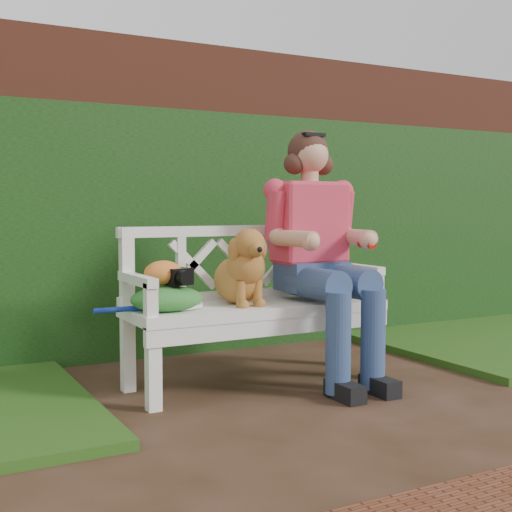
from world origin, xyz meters
name	(u,v)px	position (x,y,z in m)	size (l,w,h in m)	color
ground	(341,409)	(0.00, 0.00, 0.00)	(60.00, 60.00, 0.00)	black
brick_wall	(194,198)	(0.00, 1.90, 1.10)	(10.00, 0.30, 2.20)	brown
ivy_hedge	(206,232)	(0.00, 1.68, 0.85)	(10.00, 0.18, 1.70)	#23531A
garden_bench	(256,344)	(-0.15, 0.64, 0.24)	(1.58, 0.60, 0.48)	white
seated_woman	(314,253)	(0.23, 0.62, 0.76)	(0.64, 0.85, 1.51)	#CE244B
dog	(241,266)	(-0.26, 0.62, 0.70)	(0.29, 0.40, 0.44)	#9B6028
tennis_racket	(168,306)	(-0.69, 0.65, 0.50)	(0.63, 0.26, 0.03)	silver
green_bag	(167,298)	(-0.71, 0.59, 0.55)	(0.39, 0.30, 0.13)	green
camera_item	(178,277)	(-0.65, 0.59, 0.66)	(0.14, 0.10, 0.09)	black
baseball_glove	(163,273)	(-0.72, 0.62, 0.68)	(0.21, 0.15, 0.13)	orange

